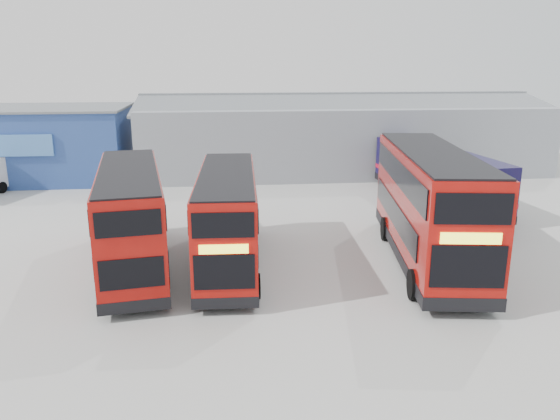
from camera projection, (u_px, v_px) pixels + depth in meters
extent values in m
plane|color=#9E9E99|center=(251.00, 256.00, 23.97)|extent=(120.00, 120.00, 0.00)
cube|color=navy|center=(42.00, 144.00, 39.15)|extent=(12.00, 8.00, 5.00)
cube|color=slate|center=(38.00, 108.00, 38.48)|extent=(12.30, 8.30, 0.15)
cube|color=#447BC3|center=(21.00, 145.00, 35.09)|extent=(3.96, 0.15, 1.40)
cube|color=gray|center=(337.00, 136.00, 43.29)|extent=(30.00, 12.00, 5.00)
cube|color=slate|center=(346.00, 103.00, 39.88)|extent=(30.50, 6.33, 1.29)
cube|color=slate|center=(331.00, 98.00, 45.24)|extent=(30.50, 6.33, 1.29)
cube|color=#A10D09|center=(131.00, 217.00, 21.94)|extent=(3.77, 10.02, 3.77)
cube|color=black|center=(134.00, 256.00, 22.39)|extent=(3.81, 10.06, 0.42)
cube|color=black|center=(162.00, 228.00, 22.00)|extent=(1.29, 8.20, 0.88)
cube|color=black|center=(101.00, 232.00, 21.42)|extent=(1.29, 8.20, 0.88)
cube|color=black|center=(159.00, 187.00, 21.92)|extent=(1.42, 9.13, 0.88)
cube|color=black|center=(98.00, 191.00, 21.35)|extent=(1.42, 9.13, 0.88)
cube|color=black|center=(132.00, 200.00, 26.66)|extent=(2.08, 0.36, 1.26)
cube|color=black|center=(130.00, 167.00, 26.22)|extent=(2.08, 0.36, 0.88)
cube|color=yellow|center=(131.00, 184.00, 26.45)|extent=(1.66, 0.29, 0.33)
cube|color=black|center=(132.00, 274.00, 17.50)|extent=(2.03, 0.35, 1.02)
cube|color=black|center=(128.00, 224.00, 17.06)|extent=(2.03, 0.35, 0.84)
cube|color=black|center=(128.00, 170.00, 21.43)|extent=(3.61, 9.86, 0.09)
cylinder|color=black|center=(158.00, 231.00, 25.84)|extent=(0.44, 1.00, 0.97)
cylinder|color=black|center=(109.00, 235.00, 25.30)|extent=(0.44, 1.00, 0.97)
cylinder|color=black|center=(165.00, 277.00, 20.37)|extent=(0.44, 1.00, 0.97)
cylinder|color=black|center=(103.00, 283.00, 19.82)|extent=(0.44, 1.00, 0.97)
cube|color=#A10D09|center=(227.00, 217.00, 22.19)|extent=(2.57, 9.43, 3.61)
cube|color=black|center=(228.00, 255.00, 22.62)|extent=(2.60, 9.46, 0.40)
cube|color=black|center=(201.00, 225.00, 22.57)|extent=(0.33, 7.92, 0.85)
cube|color=black|center=(255.00, 224.00, 22.72)|extent=(0.33, 7.92, 0.85)
cube|color=black|center=(198.00, 192.00, 21.83)|extent=(0.37, 8.81, 0.85)
cube|color=black|center=(255.00, 191.00, 21.98)|extent=(0.37, 8.81, 0.85)
cube|color=black|center=(224.00, 272.00, 17.81)|extent=(2.00, 0.12, 1.20)
cube|color=black|center=(223.00, 225.00, 17.39)|extent=(2.00, 0.12, 0.85)
cube|color=yellow|center=(224.00, 249.00, 17.59)|extent=(1.60, 0.09, 0.31)
cube|color=black|center=(230.00, 201.00, 26.84)|extent=(1.96, 0.12, 0.98)
cube|color=black|center=(229.00, 169.00, 26.42)|extent=(1.96, 0.12, 0.80)
cube|color=black|center=(226.00, 174.00, 21.71)|extent=(2.43, 9.29, 0.09)
cylinder|color=black|center=(196.00, 288.00, 19.43)|extent=(0.32, 0.94, 0.93)
cylinder|color=black|center=(256.00, 286.00, 19.57)|extent=(0.32, 0.94, 0.93)
cylinder|color=black|center=(206.00, 238.00, 24.83)|extent=(0.32, 0.94, 0.93)
cylinder|color=black|center=(253.00, 237.00, 24.97)|extent=(0.32, 0.94, 0.93)
cube|color=#A10D09|center=(429.00, 204.00, 22.66)|extent=(4.20, 11.46, 4.32)
cube|color=black|center=(426.00, 248.00, 23.18)|extent=(4.25, 11.51, 0.48)
cube|color=black|center=(394.00, 212.00, 23.25)|extent=(1.38, 9.40, 1.01)
cube|color=black|center=(458.00, 213.00, 23.16)|extent=(1.38, 9.40, 1.01)
cube|color=black|center=(398.00, 173.00, 22.36)|extent=(1.52, 10.46, 1.01)
cube|color=black|center=(465.00, 173.00, 22.27)|extent=(1.52, 10.46, 1.01)
cube|color=black|center=(468.00, 267.00, 17.41)|extent=(2.38, 0.39, 1.44)
cube|color=black|center=(474.00, 209.00, 16.90)|extent=(2.38, 0.39, 1.01)
cube|color=yellow|center=(471.00, 238.00, 17.14)|extent=(1.91, 0.31, 0.37)
cube|color=black|center=(404.00, 188.00, 28.24)|extent=(2.33, 0.38, 1.17)
cube|color=black|center=(406.00, 151.00, 27.73)|extent=(2.33, 0.38, 0.96)
cube|color=black|center=(433.00, 152.00, 22.08)|extent=(4.02, 11.28, 0.11)
cylinder|color=black|center=(414.00, 285.00, 19.48)|extent=(0.49, 1.15, 1.11)
cylinder|color=black|center=(486.00, 286.00, 19.39)|extent=(0.49, 1.15, 1.11)
cylinder|color=black|center=(386.00, 229.00, 25.95)|extent=(0.49, 1.15, 1.11)
cylinder|color=black|center=(440.00, 229.00, 25.87)|extent=(0.49, 1.15, 1.11)
cube|color=#0C0C36|center=(436.00, 174.00, 32.20)|extent=(3.98, 12.17, 2.88)
cube|color=black|center=(434.00, 194.00, 32.53)|extent=(4.03, 12.22, 0.43)
cube|color=#B00D27|center=(435.00, 182.00, 32.34)|extent=(4.01, 12.21, 0.27)
cube|color=black|center=(461.00, 166.00, 32.05)|extent=(1.12, 9.94, 1.03)
cube|color=black|center=(417.00, 168.00, 31.49)|extent=(1.12, 9.94, 1.03)
cube|color=black|center=(394.00, 154.00, 37.80)|extent=(2.44, 0.32, 1.41)
cube|color=black|center=(495.00, 194.00, 26.50)|extent=(2.38, 0.31, 1.20)
cylinder|color=black|center=(422.00, 179.00, 36.79)|extent=(0.47, 1.16, 1.13)
cylinder|color=black|center=(386.00, 181.00, 36.26)|extent=(0.47, 1.16, 1.13)
cylinder|color=black|center=(486.00, 208.00, 29.62)|extent=(0.47, 1.16, 1.13)
cylinder|color=black|center=(442.00, 210.00, 29.09)|extent=(0.47, 1.16, 1.13)
cylinder|color=black|center=(2.00, 187.00, 35.21)|extent=(0.48, 0.77, 0.73)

